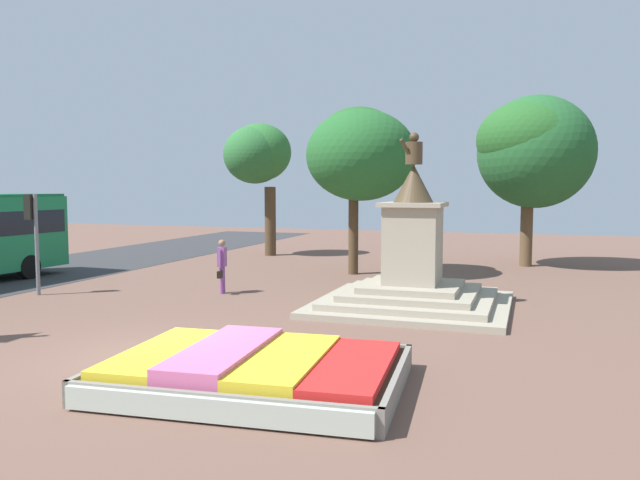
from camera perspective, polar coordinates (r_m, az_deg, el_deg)
ground_plane at (r=13.17m, az=-14.96°, el=-10.38°), size 74.38×74.38×0.00m
flower_planter at (r=10.99m, az=-6.20°, el=-11.81°), size 5.30×4.06×0.66m
statue_monument at (r=17.92m, az=8.45°, el=-3.03°), size 5.36×5.36×4.95m
traffic_light_mid_block at (r=21.62m, az=-24.77°, el=1.33°), size 0.42×0.30×3.20m
pedestrian_with_handbag at (r=20.28m, az=-8.95°, el=-2.09°), size 0.30×0.72×1.74m
park_tree_behind_statue at (r=28.07m, az=18.94°, el=7.94°), size 4.87×5.08×7.28m
park_tree_far_right at (r=31.29m, az=-5.75°, el=7.75°), size 3.30×3.30×6.56m
park_tree_street_side at (r=24.28m, az=3.97°, el=8.05°), size 4.15×4.83×6.53m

